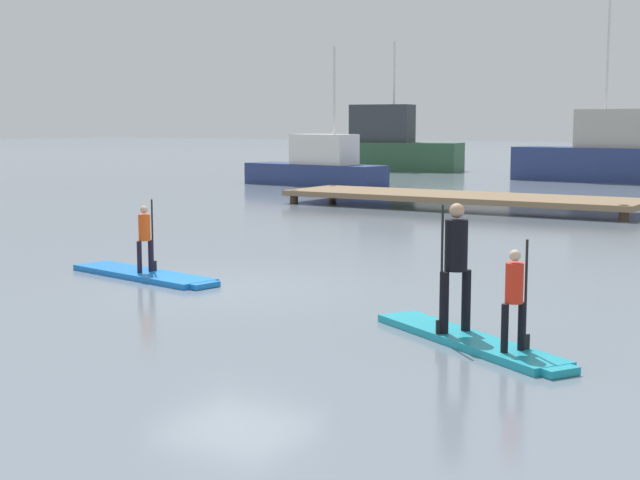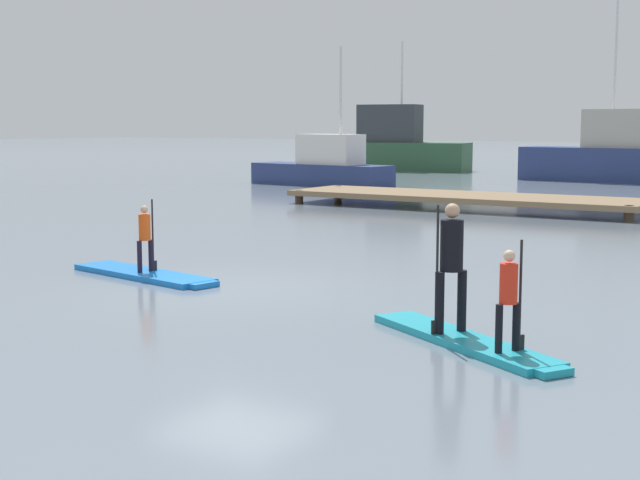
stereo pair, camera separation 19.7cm
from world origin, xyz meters
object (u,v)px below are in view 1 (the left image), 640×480
at_px(paddler_child_front, 515,294).
at_px(fishing_boat_green_midground, 317,167).
at_px(paddler_adult, 456,259).
at_px(paddleboard_near, 145,275).
at_px(paddler_child_solo, 145,235).
at_px(fishing_boat_white_large, 614,155).
at_px(paddleboard_far, 470,341).
at_px(motor_boat_small_navy, 381,148).

xyz_separation_m(paddler_child_front, fishing_boat_green_midground, (-18.09, 24.60, 0.06)).
bearing_deg(paddler_adult, paddleboard_near, 167.13).
distance_m(paddler_child_solo, fishing_boat_green_midground, 24.78).
height_order(paddleboard_near, paddler_child_solo, paddler_child_solo).
distance_m(paddler_child_solo, paddler_adult, 6.86).
distance_m(paddler_child_front, fishing_boat_white_large, 34.87).
bearing_deg(fishing_boat_white_large, paddler_child_solo, -90.11).
relative_size(paddleboard_near, paddler_adult, 2.10).
bearing_deg(paddler_adult, fishing_boat_white_large, 101.19).
distance_m(paddleboard_far, paddler_child_front, 1.11).
relative_size(paddler_child_front, motor_boat_small_navy, 0.13).
xyz_separation_m(paddler_child_solo, motor_boat_small_navy, (-14.32, 35.72, 0.55)).
relative_size(paddleboard_near, paddler_child_front, 2.65).
distance_m(paddler_adult, fishing_boat_green_midground, 29.48).
bearing_deg(motor_boat_small_navy, paddler_child_front, -59.81).
relative_size(paddler_child_solo, motor_boat_small_navy, 0.13).
bearing_deg(paddler_adult, paddleboard_far, -29.35).
bearing_deg(paddler_adult, fishing_boat_green_midground, 125.42).
height_order(paddleboard_near, fishing_boat_green_midground, fishing_boat_green_midground).
relative_size(paddleboard_near, motor_boat_small_navy, 0.36).
xyz_separation_m(paddler_adult, fishing_boat_green_midground, (-17.09, 24.03, -0.21)).
height_order(paddler_child_front, fishing_boat_white_large, fishing_boat_white_large).
bearing_deg(fishing_boat_white_large, motor_boat_small_navy, 165.21).
bearing_deg(paddleboard_near, fishing_boat_green_midground, 114.80).
height_order(paddler_adult, paddler_child_front, paddler_adult).
bearing_deg(fishing_boat_white_large, paddler_child_front, -77.38).
bearing_deg(paddleboard_far, paddler_adult, 150.65).
relative_size(paddler_adult, paddler_child_front, 1.26).
bearing_deg(fishing_boat_green_midground, paddleboard_near, -65.20).
height_order(paddler_adult, fishing_boat_white_large, fishing_boat_white_large).
relative_size(paddler_child_solo, fishing_boat_white_large, 0.14).
relative_size(paddleboard_far, paddler_adult, 1.95).
bearing_deg(motor_boat_small_navy, fishing_boat_white_large, -14.79).
height_order(fishing_boat_white_large, fishing_boat_green_midground, fishing_boat_white_large).
height_order(paddler_adult, motor_boat_small_navy, motor_boat_small_navy).
distance_m(paddleboard_far, motor_boat_small_navy, 43.06).
height_order(paddleboard_near, paddler_child_front, paddler_child_front).
height_order(fishing_boat_green_midground, motor_boat_small_navy, motor_boat_small_navy).
height_order(paddler_child_solo, paddler_child_front, paddler_child_front).
relative_size(paddleboard_near, paddler_child_solo, 2.68).
xyz_separation_m(paddler_child_solo, paddler_child_front, (7.68, -2.11, 0.00)).
bearing_deg(paddler_child_front, paddler_child_solo, 164.67).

